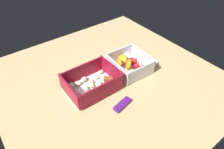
{
  "coord_description": "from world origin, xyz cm",
  "views": [
    {
      "loc": [
        33.49,
        46.05,
        53.75
      ],
      "look_at": [
        -1.08,
        0.26,
        4.0
      ],
      "focal_mm": 32.15,
      "sensor_mm": 36.0,
      "label": 1
    }
  ],
  "objects_px": {
    "fruit_bowl": "(129,65)",
    "paper_cup_liner": "(153,63)",
    "pasta_container": "(92,84)",
    "candy_bar": "(122,104)"
  },
  "relations": [
    {
      "from": "pasta_container",
      "to": "candy_bar",
      "type": "height_order",
      "value": "pasta_container"
    },
    {
      "from": "fruit_bowl",
      "to": "candy_bar",
      "type": "relative_size",
      "value": 2.21
    },
    {
      "from": "fruit_bowl",
      "to": "paper_cup_liner",
      "type": "height_order",
      "value": "fruit_bowl"
    },
    {
      "from": "pasta_container",
      "to": "paper_cup_liner",
      "type": "distance_m",
      "value": 0.28
    },
    {
      "from": "fruit_bowl",
      "to": "paper_cup_liner",
      "type": "distance_m",
      "value": 0.11
    },
    {
      "from": "fruit_bowl",
      "to": "pasta_container",
      "type": "bearing_deg",
      "value": 0.99
    },
    {
      "from": "pasta_container",
      "to": "fruit_bowl",
      "type": "bearing_deg",
      "value": -178.71
    },
    {
      "from": "fruit_bowl",
      "to": "candy_bar",
      "type": "distance_m",
      "value": 0.2
    },
    {
      "from": "candy_bar",
      "to": "paper_cup_liner",
      "type": "height_order",
      "value": "paper_cup_liner"
    },
    {
      "from": "pasta_container",
      "to": "fruit_bowl",
      "type": "relative_size",
      "value": 1.18
    }
  ]
}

